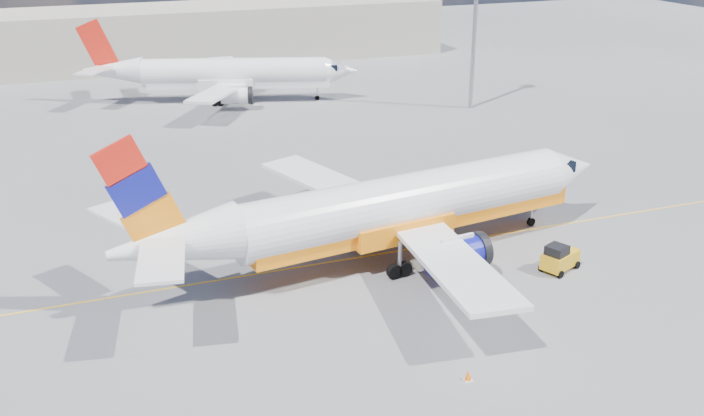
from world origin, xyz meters
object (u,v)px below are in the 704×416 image
object	(u,v)px
main_jet	(393,208)
traffic_cone	(468,375)
gse_tug	(559,258)
second_jet	(226,74)

from	to	relation	value
main_jet	traffic_cone	bearing A→B (deg)	-106.21
main_jet	gse_tug	world-z (taller)	main_jet
main_jet	second_jet	distance (m)	47.13
second_jet	gse_tug	world-z (taller)	second_jet
main_jet	traffic_cone	world-z (taller)	main_jet
traffic_cone	main_jet	bearing A→B (deg)	81.49
second_jet	main_jet	bearing A→B (deg)	-71.71
main_jet	second_jet	world-z (taller)	main_jet
main_jet	second_jet	xyz separation A→B (m)	(-0.70, 47.12, -0.38)
second_jet	gse_tug	bearing A→B (deg)	-61.75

